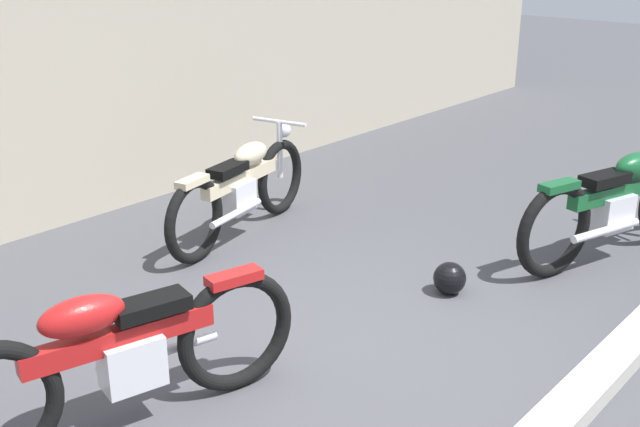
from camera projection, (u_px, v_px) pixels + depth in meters
name	position (u px, v px, depth m)	size (l,w,h in m)	color
ground_plane	(365.00, 366.00, 4.89)	(40.00, 40.00, 0.00)	#47474C
building_wall	(23.00, 56.00, 6.67)	(18.00, 0.30, 3.14)	#B2A893
helmet	(450.00, 278.00, 5.83)	(0.25, 0.25, 0.25)	black
motorcycle_green	(618.00, 203.00, 6.36)	(2.16, 0.90, 1.00)	black
motorcycle_red	(118.00, 355.00, 4.13)	(2.11, 0.78, 0.97)	black
motorcycle_cream	(242.00, 188.00, 6.84)	(2.04, 0.70, 0.93)	black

